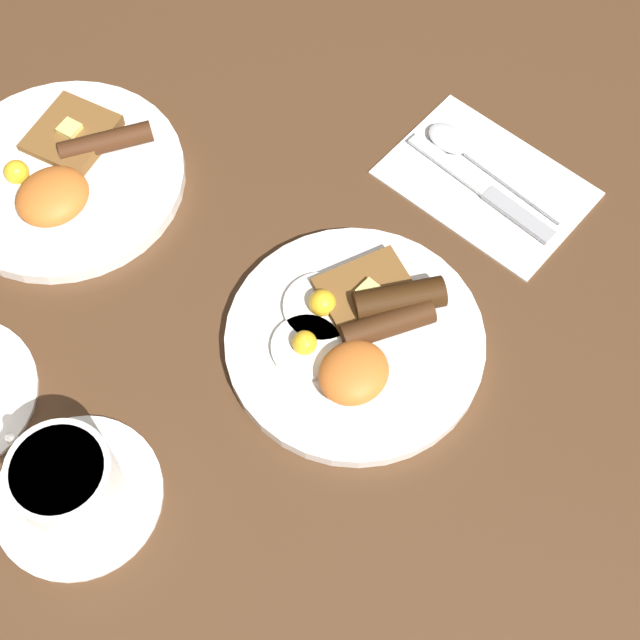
# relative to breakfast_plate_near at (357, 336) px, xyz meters

# --- Properties ---
(ground_plane) EXTENTS (3.00, 3.00, 0.00)m
(ground_plane) POSITION_rel_breakfast_plate_near_xyz_m (-0.00, 0.00, -0.01)
(ground_plane) COLOR #4C301C
(breakfast_plate_near) EXTENTS (0.24, 0.24, 0.05)m
(breakfast_plate_near) POSITION_rel_breakfast_plate_near_xyz_m (0.00, 0.00, 0.00)
(breakfast_plate_near) COLOR white
(breakfast_plate_near) RESTS_ON ground_plane
(breakfast_plate_far) EXTENTS (0.25, 0.25, 0.05)m
(breakfast_plate_far) POSITION_rel_breakfast_plate_near_xyz_m (-0.08, 0.35, -0.00)
(breakfast_plate_far) COLOR white
(breakfast_plate_far) RESTS_ON ground_plane
(teacup_near) EXTENTS (0.15, 0.15, 0.08)m
(teacup_near) POSITION_rel_breakfast_plate_near_xyz_m (-0.28, 0.07, 0.02)
(teacup_near) COLOR white
(teacup_near) RESTS_ON ground_plane
(napkin) EXTENTS (0.15, 0.21, 0.01)m
(napkin) POSITION_rel_breakfast_plate_near_xyz_m (0.23, 0.03, -0.01)
(napkin) COLOR white
(napkin) RESTS_ON ground_plane
(knife) EXTENTS (0.02, 0.18, 0.01)m
(knife) POSITION_rel_breakfast_plate_near_xyz_m (0.22, 0.02, -0.01)
(knife) COLOR silver
(knife) RESTS_ON napkin
(spoon) EXTENTS (0.03, 0.18, 0.01)m
(spoon) POSITION_rel_breakfast_plate_near_xyz_m (0.24, 0.08, -0.01)
(spoon) COLOR silver
(spoon) RESTS_ON napkin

